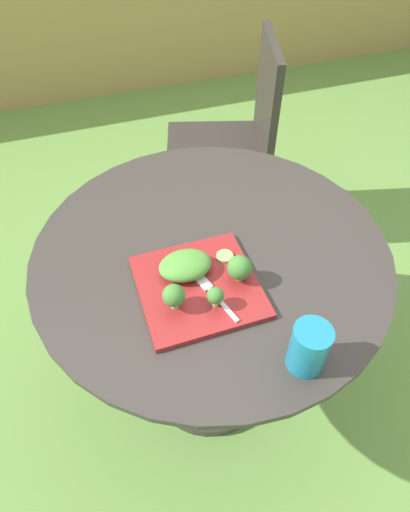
{
  "coord_description": "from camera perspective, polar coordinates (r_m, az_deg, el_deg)",
  "views": [
    {
      "loc": [
        -0.26,
        -0.72,
        1.53
      ],
      "look_at": [
        -0.04,
        -0.06,
        0.76
      ],
      "focal_mm": 30.26,
      "sensor_mm": 36.0,
      "label": 1
    }
  ],
  "objects": [
    {
      "name": "drinking_glass",
      "position": [
        0.9,
        13.47,
        -11.92
      ],
      "size": [
        0.08,
        0.08,
        0.12
      ],
      "color": "teal",
      "rests_on": "patio_table"
    },
    {
      "name": "broccoli_floret_0",
      "position": [
        1.0,
        4.62,
        -1.57
      ],
      "size": [
        0.06,
        0.06,
        0.07
      ],
      "color": "#99B770",
      "rests_on": "salad_plate"
    },
    {
      "name": "patio_chair",
      "position": [
        1.94,
        4.4,
        16.09
      ],
      "size": [
        0.55,
        0.55,
        0.9
      ],
      "color": "#332D28",
      "rests_on": "ground_plane"
    },
    {
      "name": "broccoli_floret_2",
      "position": [
        0.95,
        -4.14,
        -5.27
      ],
      "size": [
        0.05,
        0.05,
        0.07
      ],
      "color": "#99B770",
      "rests_on": "salad_plate"
    },
    {
      "name": "cucumber_slice_0",
      "position": [
        1.07,
        2.63,
        -0.02
      ],
      "size": [
        0.04,
        0.04,
        0.01
      ],
      "primitive_type": "cylinder",
      "color": "#8EB766",
      "rests_on": "salad_plate"
    },
    {
      "name": "fork",
      "position": [
        1.0,
        1.1,
        -4.99
      ],
      "size": [
        0.06,
        0.15,
        0.0
      ],
      "color": "silver",
      "rests_on": "salad_plate"
    },
    {
      "name": "ground_plane",
      "position": [
        1.71,
        0.56,
        -15.86
      ],
      "size": [
        12.0,
        12.0,
        0.0
      ],
      "primitive_type": "plane",
      "color": "#669342"
    },
    {
      "name": "patio_table",
      "position": [
        1.31,
        0.71,
        -6.51
      ],
      "size": [
        0.93,
        0.93,
        0.72
      ],
      "color": "#38332D",
      "rests_on": "ground_plane"
    },
    {
      "name": "broccoli_floret_1",
      "position": [
        0.95,
        1.4,
        -5.3
      ],
      "size": [
        0.04,
        0.04,
        0.06
      ],
      "color": "#99B770",
      "rests_on": "salad_plate"
    },
    {
      "name": "lettuce_mound",
      "position": [
        1.02,
        -2.62,
        -1.24
      ],
      "size": [
        0.13,
        0.1,
        0.05
      ],
      "primitive_type": "ellipsoid",
      "color": "#519338",
      "rests_on": "salad_plate"
    },
    {
      "name": "salad_plate",
      "position": [
        1.02,
        -0.91,
        -4.02
      ],
      "size": [
        0.28,
        0.28,
        0.01
      ],
      "primitive_type": "cube",
      "color": "maroon",
      "rests_on": "patio_table"
    }
  ]
}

